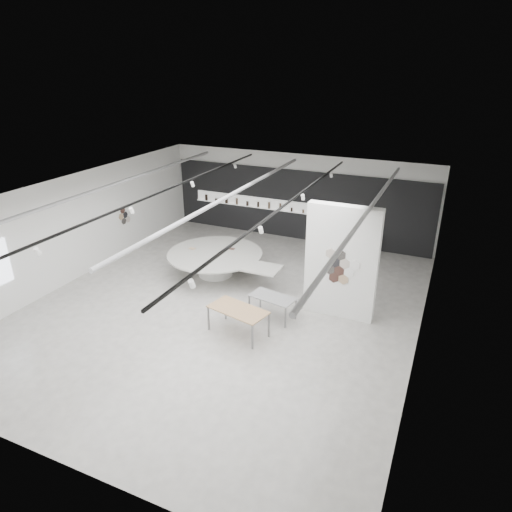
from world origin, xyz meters
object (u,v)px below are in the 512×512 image
at_px(partition_column, 341,262).
at_px(sample_table_wood, 238,311).
at_px(sample_table_stone, 273,298).
at_px(kitchen_counter, 355,241).
at_px(display_island, 217,261).

relative_size(partition_column, sample_table_wood, 1.91).
bearing_deg(partition_column, sample_table_stone, -151.05).
height_order(partition_column, sample_table_wood, partition_column).
bearing_deg(partition_column, kitchen_counter, 97.33).
height_order(partition_column, sample_table_stone, partition_column).
height_order(display_island, kitchen_counter, kitchen_counter).
bearing_deg(sample_table_stone, kitchen_counter, 80.31).
distance_m(partition_column, display_island, 5.12).
bearing_deg(kitchen_counter, sample_table_wood, -107.62).
relative_size(display_island, sample_table_stone, 2.98).
bearing_deg(kitchen_counter, display_island, -138.11).
bearing_deg(kitchen_counter, partition_column, -88.12).
distance_m(partition_column, sample_table_stone, 2.37).
xyz_separation_m(sample_table_wood, kitchen_counter, (1.68, 7.79, -0.31)).
relative_size(sample_table_stone, kitchen_counter, 0.94).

